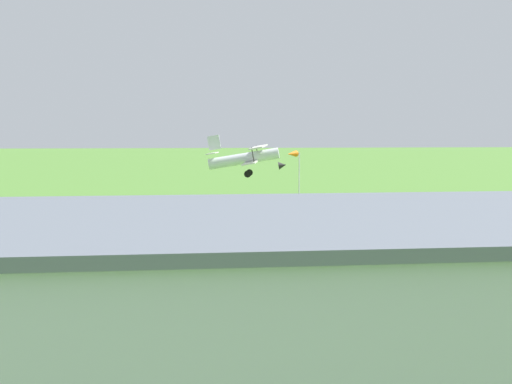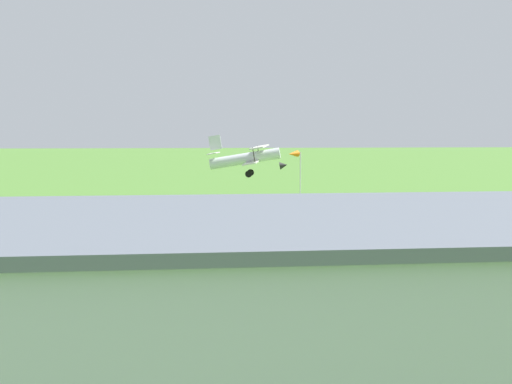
% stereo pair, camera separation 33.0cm
% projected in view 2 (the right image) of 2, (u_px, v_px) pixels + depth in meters
% --- Properties ---
extents(ground_plane, '(400.00, 400.00, 0.00)m').
position_uv_depth(ground_plane, '(261.00, 219.00, 60.68)').
color(ground_plane, '#47752D').
extents(hangar, '(33.03, 13.70, 5.53)m').
position_uv_depth(hangar, '(313.00, 299.00, 21.65)').
color(hangar, '#B7BCC6').
rests_on(hangar, ground_plane).
extents(biplane, '(7.55, 8.51, 3.89)m').
position_uv_depth(biplane, '(248.00, 158.00, 62.71)').
color(biplane, silver).
extents(windsock, '(1.43, 1.34, 6.01)m').
position_uv_depth(windsock, '(294.00, 158.00, 63.06)').
color(windsock, silver).
rests_on(windsock, ground_plane).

